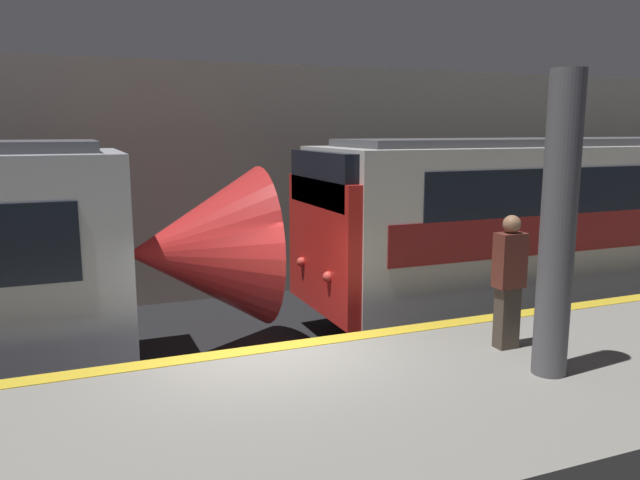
# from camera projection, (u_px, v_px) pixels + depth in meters

# --- Properties ---
(ground_plane) EXTENTS (120.00, 120.00, 0.00)m
(ground_plane) POSITION_uv_depth(u_px,v_px,m) (267.00, 419.00, 8.48)
(ground_plane) COLOR black
(platform) EXTENTS (40.00, 3.89, 1.07)m
(platform) POSITION_uv_depth(u_px,v_px,m) (320.00, 450.00, 6.61)
(platform) COLOR gray
(platform) RESTS_ON ground
(station_rear_barrier) EXTENTS (50.00, 0.15, 5.34)m
(station_rear_barrier) POSITION_uv_depth(u_px,v_px,m) (179.00, 184.00, 13.84)
(station_rear_barrier) COLOR #B2AD9E
(station_rear_barrier) RESTS_ON ground
(support_pillar_near) EXTENTS (0.39, 0.39, 3.48)m
(support_pillar_near) POSITION_uv_depth(u_px,v_px,m) (558.00, 227.00, 7.03)
(support_pillar_near) COLOR #56565B
(support_pillar_near) RESTS_ON platform
(person_waiting) EXTENTS (0.38, 0.24, 1.76)m
(person_waiting) POSITION_uv_depth(u_px,v_px,m) (509.00, 278.00, 8.03)
(person_waiting) COLOR #473D33
(person_waiting) RESTS_ON platform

